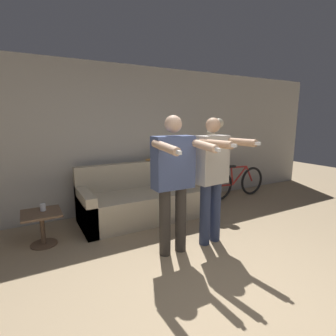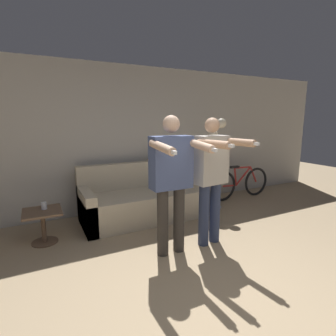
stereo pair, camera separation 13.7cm
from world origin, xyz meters
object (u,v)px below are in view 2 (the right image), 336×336
at_px(couch, 148,200).
at_px(floor_lamp, 217,142).
at_px(person_left, 172,176).
at_px(cup, 44,206).
at_px(side_table, 43,220).
at_px(person_right, 212,173).
at_px(cat, 164,156).
at_px(bicycle, 240,183).

bearing_deg(couch, floor_lamp, -5.16).
distance_m(person_left, cup, 1.83).
xyz_separation_m(side_table, cup, (0.03, 0.05, 0.17)).
relative_size(couch, side_table, 4.54).
bearing_deg(person_right, cat, 79.74).
bearing_deg(cat, person_left, -113.20).
distance_m(floor_lamp, side_table, 3.10).
relative_size(cup, bicycle, 0.06).
bearing_deg(bicycle, cat, 172.64).
bearing_deg(cup, bicycle, 4.81).
bearing_deg(side_table, person_right, -27.35).
xyz_separation_m(cat, bicycle, (1.69, -0.22, -0.66)).
relative_size(couch, cup, 22.53).
bearing_deg(couch, cup, -173.00).
xyz_separation_m(couch, person_left, (-0.21, -1.29, 0.71)).
height_order(cat, bicycle, cat).
bearing_deg(floor_lamp, cat, 151.50).
bearing_deg(person_left, couch, 81.27).
distance_m(person_right, bicycle, 2.37).
xyz_separation_m(person_left, cup, (-1.39, 1.09, -0.49)).
height_order(couch, person_right, person_right).
height_order(couch, side_table, couch).
height_order(person_right, side_table, person_right).
height_order(cat, cup, cat).
height_order(person_right, floor_lamp, person_right).
bearing_deg(couch, person_right, -73.75).
height_order(couch, bicycle, couch).
xyz_separation_m(person_right, cup, (-1.98, 1.09, -0.47)).
distance_m(couch, cup, 1.63).
height_order(side_table, cup, cup).
bearing_deg(person_right, person_left, 173.42).
height_order(person_left, side_table, person_left).
relative_size(cat, side_table, 1.11).
distance_m(person_right, cup, 2.30).
bearing_deg(person_left, cup, 142.51).
xyz_separation_m(couch, floor_lamp, (1.33, -0.12, 0.96)).
distance_m(couch, bicycle, 2.17).
bearing_deg(cat, bicycle, -7.36).
bearing_deg(bicycle, couch, -176.82).
bearing_deg(person_left, bicycle, 31.16).
height_order(couch, person_left, person_left).
xyz_separation_m(person_right, side_table, (-2.00, 1.04, -0.64)).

